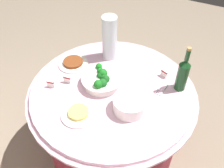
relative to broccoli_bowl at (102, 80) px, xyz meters
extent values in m
plane|color=gray|center=(-0.08, 0.02, -0.78)|extent=(6.00, 6.00, 0.00)
cylinder|color=maroon|center=(-0.08, 0.02, -0.44)|extent=(1.01, 1.01, 0.69)
cylinder|color=#E0B2C6|center=(-0.08, 0.02, -0.08)|extent=(1.16, 1.16, 0.02)
cylinder|color=#E0B2C6|center=(-0.08, 0.02, -0.06)|extent=(1.10, 1.10, 0.03)
cylinder|color=white|center=(0.00, 0.00, -0.02)|extent=(0.26, 0.26, 0.05)
cylinder|color=white|center=(0.00, 0.00, 0.01)|extent=(0.28, 0.28, 0.01)
sphere|color=#19781E|center=(0.06, -0.08, 0.03)|extent=(0.05, 0.05, 0.05)
sphere|color=#196C1E|center=(-0.02, 0.08, 0.04)|extent=(0.06, 0.06, 0.06)
sphere|color=#19791E|center=(0.03, -0.05, 0.03)|extent=(0.04, 0.04, 0.04)
sphere|color=#19651E|center=(0.01, -0.01, 0.03)|extent=(0.05, 0.05, 0.05)
sphere|color=#19551E|center=(-0.04, 0.01, 0.04)|extent=(0.05, 0.05, 0.05)
sphere|color=#195D1E|center=(-0.03, 0.06, 0.03)|extent=(0.06, 0.06, 0.06)
sphere|color=#196D1E|center=(0.00, -0.02, 0.04)|extent=(0.06, 0.06, 0.06)
sphere|color=#19781E|center=(-0.02, 0.01, 0.03)|extent=(0.05, 0.05, 0.05)
cylinder|color=white|center=(-0.26, 0.12, -0.04)|extent=(0.21, 0.21, 0.01)
cylinder|color=white|center=(-0.26, 0.12, -0.03)|extent=(0.21, 0.21, 0.01)
cylinder|color=white|center=(-0.26, 0.12, -0.02)|extent=(0.21, 0.21, 0.01)
cylinder|color=white|center=(-0.26, 0.12, -0.01)|extent=(0.21, 0.21, 0.01)
cylinder|color=white|center=(-0.26, 0.12, 0.00)|extent=(0.21, 0.21, 0.01)
cylinder|color=white|center=(-0.26, 0.12, 0.01)|extent=(0.21, 0.21, 0.01)
cylinder|color=white|center=(-0.26, 0.12, 0.02)|extent=(0.21, 0.21, 0.01)
cylinder|color=white|center=(-0.26, 0.12, 0.03)|extent=(0.21, 0.21, 0.01)
cylinder|color=white|center=(-0.26, 0.12, 0.04)|extent=(0.21, 0.21, 0.01)
cylinder|color=#143F1B|center=(-0.49, -0.19, 0.06)|extent=(0.07, 0.07, 0.20)
cone|color=#143F1B|center=(-0.49, -0.19, 0.18)|extent=(0.07, 0.07, 0.04)
cylinder|color=#143F1B|center=(-0.49, -0.19, 0.24)|extent=(0.03, 0.03, 0.08)
cylinder|color=#B2844C|center=(-0.49, -0.19, 0.29)|extent=(0.03, 0.03, 0.02)
cylinder|color=silver|center=(0.09, -0.30, 0.13)|extent=(0.11, 0.11, 0.34)
sphere|color=#E5B26B|center=(0.11, -0.30, 0.00)|extent=(0.06, 0.06, 0.06)
sphere|color=#E5B26B|center=(0.08, -0.28, 0.00)|extent=(0.06, 0.06, 0.06)
sphere|color=#E5B26B|center=(0.08, -0.32, 0.00)|extent=(0.06, 0.06, 0.06)
sphere|color=#72C64C|center=(0.10, -0.29, 0.05)|extent=(0.06, 0.06, 0.06)
sphere|color=#72C64C|center=(0.07, -0.29, 0.05)|extent=(0.06, 0.06, 0.06)
sphere|color=#72C64C|center=(0.09, -0.32, 0.05)|extent=(0.06, 0.06, 0.06)
sphere|color=red|center=(0.09, -0.28, 0.10)|extent=(0.06, 0.06, 0.06)
sphere|color=red|center=(0.07, -0.30, 0.10)|extent=(0.06, 0.06, 0.06)
sphere|color=red|center=(0.10, -0.31, 0.10)|extent=(0.06, 0.06, 0.06)
sphere|color=#E5B26B|center=(0.08, -0.28, 0.16)|extent=(0.06, 0.06, 0.06)
sphere|color=#E5B26B|center=(0.07, -0.31, 0.16)|extent=(0.06, 0.06, 0.06)
sphere|color=#E5B26B|center=(0.11, -0.30, 0.16)|extent=(0.06, 0.06, 0.06)
sphere|color=#72C64C|center=(0.07, -0.28, 0.21)|extent=(0.06, 0.06, 0.06)
sphere|color=#72C64C|center=(0.08, -0.32, 0.21)|extent=(0.06, 0.06, 0.06)
sphere|color=#72C64C|center=(0.11, -0.29, 0.21)|extent=(0.06, 0.06, 0.06)
cylinder|color=silver|center=(-0.37, -0.15, -0.04)|extent=(0.03, 0.16, 0.01)
cylinder|color=silver|center=(-0.40, -0.15, -0.04)|extent=(0.03, 0.16, 0.01)
sphere|color=silver|center=(-0.38, -0.07, -0.04)|extent=(0.01, 0.01, 0.01)
cylinder|color=white|center=(0.01, 0.30, -0.04)|extent=(0.22, 0.22, 0.01)
cylinder|color=#EACC60|center=(0.01, 0.30, -0.02)|extent=(0.13, 0.13, 0.02)
cylinder|color=white|center=(0.29, -0.09, -0.04)|extent=(0.22, 0.22, 0.01)
cylinder|color=brown|center=(0.29, -0.09, -0.02)|extent=(0.14, 0.14, 0.02)
cube|color=white|center=(0.22, 0.09, -0.01)|extent=(0.05, 0.01, 0.05)
cube|color=maroon|center=(0.22, 0.09, 0.00)|extent=(0.05, 0.01, 0.01)
cube|color=white|center=(0.30, 0.18, -0.01)|extent=(0.05, 0.02, 0.05)
cube|color=maroon|center=(0.30, 0.18, 0.00)|extent=(0.05, 0.02, 0.01)
cube|color=white|center=(-0.36, -0.25, -0.01)|extent=(0.05, 0.03, 0.05)
cube|color=maroon|center=(-0.36, -0.25, 0.00)|extent=(0.05, 0.03, 0.01)
camera|label=1|loc=(-0.60, 1.10, 1.21)|focal=41.26mm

